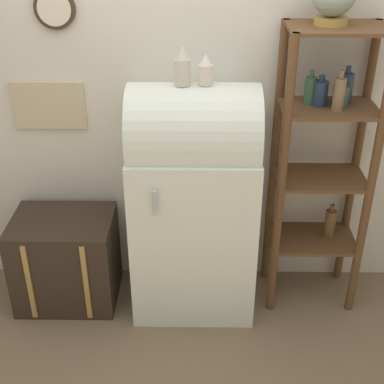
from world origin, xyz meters
name	(u,v)px	position (x,y,z in m)	size (l,w,h in m)	color
ground_plane	(193,326)	(0.00, 0.00, 0.00)	(12.00, 12.00, 0.00)	#7A664C
wall_back	(194,84)	(0.00, 0.57, 1.35)	(7.00, 0.09, 2.70)	silver
refrigerator	(194,200)	(0.00, 0.27, 0.74)	(0.73, 0.59, 1.45)	silver
suitcase_trunk	(66,259)	(-0.81, 0.28, 0.30)	(0.62, 0.48, 0.59)	#33281E
shelf_unit	(323,156)	(0.75, 0.34, 1.00)	(0.55, 0.38, 1.74)	brown
vase_left	(182,66)	(-0.06, 0.26, 1.54)	(0.09, 0.09, 0.21)	beige
vase_center	(206,70)	(0.06, 0.27, 1.52)	(0.08, 0.08, 0.16)	silver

